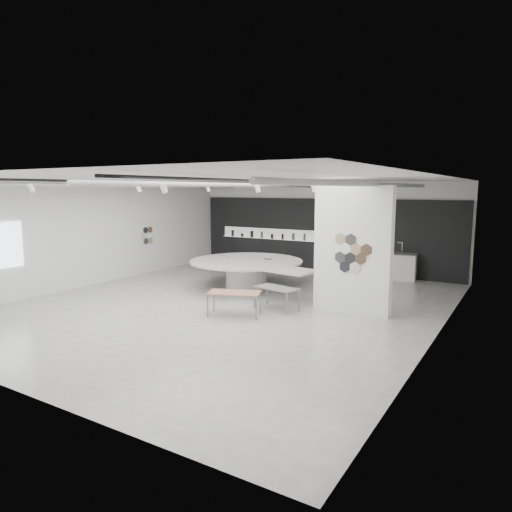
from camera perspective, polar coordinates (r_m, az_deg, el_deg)
The scene contains 7 objects.
room at distance 13.81m, azimuth -3.61°, elevation 2.42°, with size 12.02×14.02×3.82m.
back_wall_display at distance 19.92m, azimuth 7.92°, elevation 2.63°, with size 11.80×0.27×3.10m.
partition_column at distance 13.10m, azimuth 11.99°, elevation 0.72°, with size 2.20×0.38×3.60m.
display_island at distance 16.14m, azimuth -1.04°, elevation -1.77°, with size 5.35×4.57×1.02m.
sample_table_wood at distance 12.70m, azimuth -2.73°, elevation -4.75°, with size 1.59×1.18×0.67m.
sample_table_stone at distance 13.32m, azimuth 2.58°, elevation -4.19°, with size 1.39×0.89×0.66m.
kitchen_counter at distance 18.60m, azimuth 16.61°, elevation -1.20°, with size 1.91×0.92×1.45m.
Camera 1 is at (7.77, -11.27, 3.49)m, focal length 32.00 mm.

